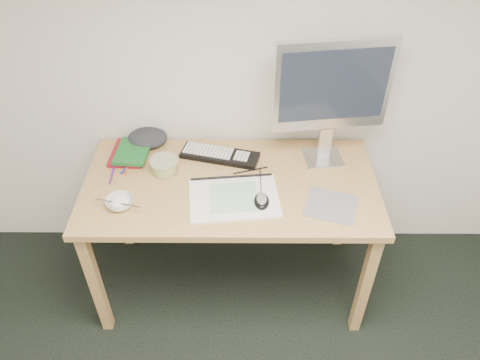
# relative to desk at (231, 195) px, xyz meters

# --- Properties ---
(desk) EXTENTS (1.40, 0.70, 0.75)m
(desk) POSITION_rel_desk_xyz_m (0.00, 0.00, 0.00)
(desk) COLOR tan
(desk) RESTS_ON ground
(mousepad) EXTENTS (0.27, 0.26, 0.00)m
(mousepad) POSITION_rel_desk_xyz_m (0.46, -0.16, 0.08)
(mousepad) COLOR gray
(mousepad) RESTS_ON desk
(sketchpad) EXTENTS (0.43, 0.33, 0.01)m
(sketchpad) POSITION_rel_desk_xyz_m (0.02, -0.11, 0.09)
(sketchpad) COLOR white
(sketchpad) RESTS_ON desk
(keyboard) EXTENTS (0.41, 0.22, 0.02)m
(keyboard) POSITION_rel_desk_xyz_m (-0.06, 0.20, 0.09)
(keyboard) COLOR black
(keyboard) RESTS_ON desk
(monitor) EXTENTS (0.54, 0.19, 0.63)m
(monitor) POSITION_rel_desk_xyz_m (0.46, 0.19, 0.48)
(monitor) COLOR silver
(monitor) RESTS_ON desk
(mouse) EXTENTS (0.07, 0.11, 0.04)m
(mouse) POSITION_rel_desk_xyz_m (0.14, -0.15, 0.11)
(mouse) COLOR black
(mouse) RESTS_ON sketchpad
(rice_bowl) EXTENTS (0.13, 0.13, 0.04)m
(rice_bowl) POSITION_rel_desk_xyz_m (-0.49, -0.16, 0.10)
(rice_bowl) COLOR white
(rice_bowl) RESTS_ON desk
(chopsticks) EXTENTS (0.21, 0.07, 0.02)m
(chopsticks) POSITION_rel_desk_xyz_m (-0.49, -0.19, 0.12)
(chopsticks) COLOR #A9A9AB
(chopsticks) RESTS_ON rice_bowl
(fruit_tub) EXTENTS (0.17, 0.17, 0.07)m
(fruit_tub) POSITION_rel_desk_xyz_m (-0.32, 0.09, 0.12)
(fruit_tub) COLOR #E6CF51
(fruit_tub) RESTS_ON desk
(book_red) EXTENTS (0.18, 0.23, 0.02)m
(book_red) POSITION_rel_desk_xyz_m (-0.52, 0.21, 0.09)
(book_red) COLOR maroon
(book_red) RESTS_ON desk
(book_green) EXTENTS (0.17, 0.23, 0.02)m
(book_green) POSITION_rel_desk_xyz_m (-0.50, 0.20, 0.11)
(book_green) COLOR #186025
(book_green) RESTS_ON book_red
(cloth_lump) EXTENTS (0.20, 0.18, 0.07)m
(cloth_lump) POSITION_rel_desk_xyz_m (-0.44, 0.31, 0.12)
(cloth_lump) COLOR #24262C
(cloth_lump) RESTS_ON desk
(pencil_pink) EXTENTS (0.16, 0.09, 0.01)m
(pencil_pink) POSITION_rel_desk_xyz_m (0.03, 0.02, 0.09)
(pencil_pink) COLOR pink
(pencil_pink) RESTS_ON desk
(pencil_tan) EXTENTS (0.18, 0.07, 0.01)m
(pencil_tan) POSITION_rel_desk_xyz_m (0.07, 0.02, 0.09)
(pencil_tan) COLOR tan
(pencil_tan) RESTS_ON desk
(pencil_black) EXTENTS (0.17, 0.06, 0.01)m
(pencil_black) POSITION_rel_desk_xyz_m (0.10, 0.09, 0.09)
(pencil_black) COLOR black
(pencil_black) RESTS_ON desk
(marker_blue) EXTENTS (0.06, 0.12, 0.01)m
(marker_blue) POSITION_rel_desk_xyz_m (-0.51, 0.11, 0.09)
(marker_blue) COLOR #1E2FA5
(marker_blue) RESTS_ON desk
(marker_orange) EXTENTS (0.01, 0.11, 0.01)m
(marker_orange) POSITION_rel_desk_xyz_m (-0.51, 0.11, 0.09)
(marker_orange) COLOR orange
(marker_orange) RESTS_ON desk
(marker_purple) EXTENTS (0.02, 0.12, 0.01)m
(marker_purple) POSITION_rel_desk_xyz_m (-0.57, 0.04, 0.09)
(marker_purple) COLOR #58227D
(marker_purple) RESTS_ON desk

